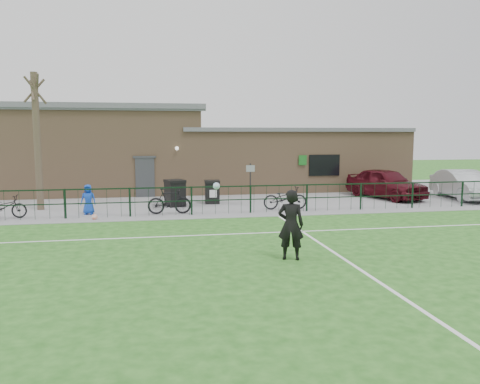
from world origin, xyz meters
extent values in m
plane|color=#235C1B|center=(0.00, 0.00, 0.00)|extent=(90.00, 90.00, 0.00)
cube|color=gray|center=(0.00, 13.50, 0.01)|extent=(34.00, 13.00, 0.02)
cube|color=white|center=(0.00, 7.80, 0.00)|extent=(28.00, 0.10, 0.01)
cube|color=white|center=(0.00, 4.00, 0.00)|extent=(28.00, 0.10, 0.01)
cube|color=white|center=(2.00, 0.00, 0.00)|extent=(0.10, 16.00, 0.01)
cube|color=black|center=(0.00, 8.00, 0.60)|extent=(28.00, 0.10, 1.20)
cylinder|color=#46382A|center=(-8.00, 10.50, 3.00)|extent=(0.30, 0.30, 6.00)
cube|color=black|center=(-2.08, 10.49, 0.59)|extent=(0.99, 1.06, 1.14)
cube|color=black|center=(-0.27, 11.07, 0.53)|extent=(0.73, 0.81, 1.03)
cylinder|color=black|center=(1.35, 9.78, 1.02)|extent=(0.08, 0.08, 2.00)
imported|color=#450C15|center=(8.88, 11.27, 0.80)|extent=(3.17, 4.95, 1.57)
imported|color=#A0A3A7|center=(12.64, 10.25, 0.76)|extent=(2.23, 4.71, 1.49)
imported|color=black|center=(-8.92, 8.48, 0.48)|extent=(1.76, 0.64, 0.92)
imported|color=black|center=(-2.40, 8.34, 0.56)|extent=(1.82, 0.55, 1.09)
imported|color=black|center=(2.70, 8.65, 0.53)|extent=(1.98, 0.79, 1.02)
imported|color=#1442BD|center=(-5.74, 8.85, 0.65)|extent=(0.64, 0.45, 1.25)
imported|color=black|center=(0.57, 0.56, 0.95)|extent=(0.80, 0.64, 1.90)
sphere|color=white|center=(-1.07, 3.29, 1.72)|extent=(0.22, 0.22, 0.22)
sphere|color=white|center=(-5.34, 7.58, 0.12)|extent=(0.23, 0.23, 0.23)
cube|color=#9F7C59|center=(0.00, 16.50, 1.75)|extent=(24.00, 5.00, 3.50)
cube|color=#9F7C59|center=(-6.24, 16.50, 4.10)|extent=(11.52, 5.00, 1.20)
cube|color=slate|center=(-6.24, 16.50, 4.82)|extent=(12.02, 5.40, 0.28)
cube|color=slate|center=(5.28, 16.50, 3.60)|extent=(13.44, 5.30, 0.22)
cube|color=#383A3D|center=(-3.50, 13.97, 1.05)|extent=(1.00, 0.08, 2.10)
cube|color=black|center=(6.50, 13.97, 1.60)|extent=(1.80, 0.08, 1.20)
cube|color=#19661E|center=(5.20, 13.92, 1.90)|extent=(0.45, 0.04, 0.55)
camera|label=1|loc=(-2.96, -11.25, 3.34)|focal=35.00mm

